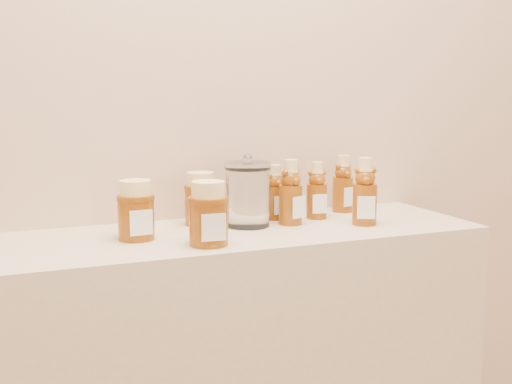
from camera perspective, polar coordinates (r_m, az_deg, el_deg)
name	(u,v)px	position (r m, az deg, el deg)	size (l,w,h in m)	color
wall_back	(216,51)	(1.76, -3.59, 12.42)	(3.50, 0.02, 2.70)	tan
bear_bottle_back_left	(275,189)	(1.73, 1.72, 0.30)	(0.06, 0.06, 0.17)	#683008
bear_bottle_back_mid	(317,187)	(1.75, 5.43, 0.49)	(0.06, 0.06, 0.18)	#683008
bear_bottle_back_right	(343,180)	(1.85, 7.73, 1.08)	(0.06, 0.06, 0.18)	#683008
bear_bottle_front_left	(291,188)	(1.66, 3.10, 0.37)	(0.07, 0.07, 0.19)	#683008
bear_bottle_front_right	(365,187)	(1.68, 9.67, 0.44)	(0.07, 0.07, 0.20)	#683008
honey_jar_left	(136,210)	(1.52, -10.63, -1.58)	(0.09, 0.09, 0.14)	#683008
honey_jar_back	(201,199)	(1.66, -4.92, -0.59)	(0.09, 0.09, 0.14)	#683008
honey_jar_front	(208,213)	(1.44, -4.26, -1.90)	(0.09, 0.09, 0.15)	#683008
glass_canister	(248,191)	(1.63, -0.74, 0.05)	(0.12, 0.12, 0.18)	white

